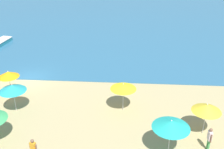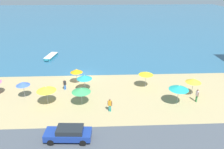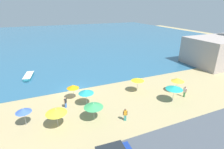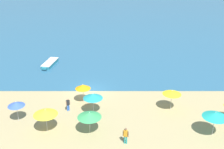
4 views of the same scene
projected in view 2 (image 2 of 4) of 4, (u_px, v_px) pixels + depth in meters
ground_plane at (82, 76)px, 36.33m from camera, size 160.00×160.00×0.00m
sea at (93, 20)px, 86.67m from camera, size 150.00×110.00×0.05m
beach_umbrella_0 at (194, 80)px, 29.38m from camera, size 2.10×2.10×2.55m
beach_umbrella_1 at (23, 84)px, 28.73m from camera, size 1.80×1.80×2.40m
beach_umbrella_2 at (146, 73)px, 31.57m from camera, size 2.12×2.12×2.50m
beach_umbrella_3 at (81, 90)px, 27.12m from camera, size 2.39×2.39×2.39m
beach_umbrella_5 at (46, 89)px, 27.16m from camera, size 2.44×2.44×2.53m
beach_umbrella_6 at (179, 88)px, 27.13m from camera, size 2.47×2.47×2.67m
beach_umbrella_7 at (84, 77)px, 30.59m from camera, size 2.18×2.18×2.47m
beach_umbrella_10 at (76, 71)px, 32.85m from camera, size 1.85×1.85×2.39m
bather_0 at (197, 95)px, 28.20m from camera, size 0.26×0.57×1.79m
bather_1 at (110, 104)px, 26.11m from camera, size 0.54×0.33×1.72m
bather_2 at (65, 84)px, 31.38m from camera, size 0.43×0.43×1.60m
parked_car_1 at (69, 133)px, 21.40m from camera, size 4.65×2.05×1.47m
skiff_nearshore at (51, 56)px, 44.32m from camera, size 2.15×4.81×0.54m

